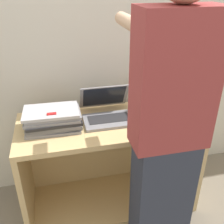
{
  "coord_description": "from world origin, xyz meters",
  "views": [
    {
      "loc": [
        -0.35,
        -1.31,
        1.69
      ],
      "look_at": [
        0.0,
        0.2,
        0.88
      ],
      "focal_mm": 42.0,
      "sensor_mm": 36.0,
      "label": 1
    }
  ],
  "objects_px": {
    "laptop_stack_left": "(53,119)",
    "person": "(168,135)",
    "laptop_open": "(108,112)",
    "laptop_stack_right": "(162,107)"
  },
  "relations": [
    {
      "from": "laptop_open",
      "to": "laptop_stack_left",
      "type": "bearing_deg",
      "value": -171.48
    },
    {
      "from": "laptop_open",
      "to": "person",
      "type": "height_order",
      "value": "person"
    },
    {
      "from": "laptop_open",
      "to": "laptop_stack_right",
      "type": "height_order",
      "value": "laptop_open"
    },
    {
      "from": "person",
      "to": "laptop_open",
      "type": "bearing_deg",
      "value": 110.86
    },
    {
      "from": "laptop_open",
      "to": "laptop_stack_left",
      "type": "relative_size",
      "value": 0.95
    },
    {
      "from": "laptop_stack_left",
      "to": "laptop_stack_right",
      "type": "relative_size",
      "value": 0.98
    },
    {
      "from": "laptop_stack_left",
      "to": "person",
      "type": "xyz_separation_m",
      "value": [
        0.6,
        -0.5,
        0.1
      ]
    },
    {
      "from": "laptop_stack_left",
      "to": "person",
      "type": "distance_m",
      "value": 0.79
    },
    {
      "from": "laptop_stack_right",
      "to": "person",
      "type": "relative_size",
      "value": 0.21
    },
    {
      "from": "laptop_stack_left",
      "to": "laptop_stack_right",
      "type": "distance_m",
      "value": 0.78
    }
  ]
}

